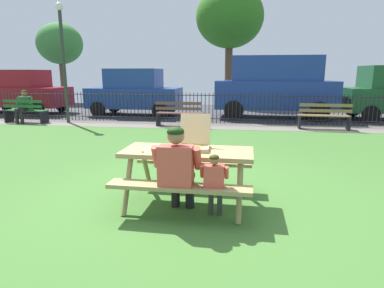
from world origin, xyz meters
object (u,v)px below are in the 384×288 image
(adult_at_table, at_px, (177,168))
(lamp_post_walkway, at_px, (63,51))
(park_bench_right, at_px, (324,117))
(parked_car_far_left, at_px, (18,91))
(parked_car_left, at_px, (135,92))
(far_tree_left, at_px, (60,44))
(far_tree_midleft, at_px, (230,18))
(person_on_park_bench, at_px, (24,105))
(picnic_table_foreground, at_px, (188,162))
(parked_car_center, at_px, (275,86))
(pizza_slice_on_table, at_px, (148,151))
(park_bench_center, at_px, (179,114))
(pizza_box_open, at_px, (194,142))
(park_bench_left, at_px, (26,111))
(child_at_table, at_px, (214,181))

(adult_at_table, distance_m, lamp_post_walkway, 9.51)
(park_bench_right, height_order, parked_car_far_left, parked_car_far_left)
(park_bench_right, height_order, parked_car_left, parked_car_left)
(far_tree_left, relative_size, far_tree_midleft, 0.73)
(person_on_park_bench, bearing_deg, picnic_table_foreground, -43.48)
(parked_car_far_left, bearing_deg, park_bench_right, -11.86)
(adult_at_table, height_order, lamp_post_walkway, lamp_post_walkway)
(parked_car_center, xyz_separation_m, far_tree_left, (-12.43, 5.93, 2.23))
(lamp_post_walkway, bearing_deg, pizza_slice_on_table, -54.71)
(pizza_slice_on_table, xyz_separation_m, park_bench_center, (-0.82, 6.91, -0.36))
(parked_car_left, distance_m, far_tree_midleft, 8.02)
(adult_at_table, distance_m, parked_car_left, 10.61)
(pizza_box_open, bearing_deg, park_bench_center, 102.00)
(far_tree_left, bearing_deg, park_bench_right, -31.93)
(park_bench_left, distance_m, far_tree_left, 9.68)
(park_bench_center, distance_m, far_tree_left, 12.82)
(person_on_park_bench, relative_size, parked_car_center, 0.25)
(adult_at_table, bearing_deg, park_bench_center, 100.05)
(adult_at_table, height_order, parked_car_center, parked_car_center)
(lamp_post_walkway, distance_m, parked_car_left, 3.40)
(person_on_park_bench, distance_m, parked_car_far_left, 3.36)
(person_on_park_bench, bearing_deg, child_at_table, -44.04)
(child_at_table, distance_m, parked_car_far_left, 13.88)
(pizza_box_open, height_order, parked_car_far_left, parked_car_far_left)
(pizza_box_open, bearing_deg, parked_car_far_left, 134.90)
(park_bench_center, relative_size, park_bench_right, 0.99)
(picnic_table_foreground, height_order, park_bench_left, park_bench_left)
(picnic_table_foreground, distance_m, parked_car_center, 9.69)
(park_bench_right, xyz_separation_m, parked_car_far_left, (-12.67, 2.66, 0.59))
(parked_car_far_left, xyz_separation_m, far_tree_left, (-1.11, 5.93, 2.53))
(pizza_box_open, relative_size, parked_car_left, 0.14)
(adult_at_table, height_order, person_on_park_bench, same)
(picnic_table_foreground, xyz_separation_m, park_bench_left, (-7.11, 6.78, -0.18))
(pizza_box_open, relative_size, pizza_slice_on_table, 2.16)
(far_tree_left, bearing_deg, pizza_box_open, -55.70)
(lamp_post_walkway, relative_size, parked_car_center, 0.89)
(far_tree_left, bearing_deg, park_bench_center, -43.68)
(pizza_box_open, distance_m, parked_car_center, 9.56)
(picnic_table_foreground, height_order, child_at_table, child_at_table)
(pizza_box_open, xyz_separation_m, far_tree_left, (-10.41, 15.25, 2.68))
(picnic_table_foreground, distance_m, park_bench_left, 9.83)
(parked_car_far_left, height_order, far_tree_left, far_tree_left)
(parked_car_far_left, bearing_deg, adult_at_table, -47.30)
(park_bench_right, height_order, person_on_park_bench, person_on_park_bench)
(person_on_park_bench, distance_m, lamp_post_walkway, 2.48)
(adult_at_table, xyz_separation_m, person_on_park_bench, (-7.12, 7.30, 0.00))
(pizza_slice_on_table, bearing_deg, park_bench_right, 60.13)
(park_bench_left, xyz_separation_m, lamp_post_walkway, (1.54, 0.23, 2.14))
(lamp_post_walkway, relative_size, parked_car_far_left, 0.94)
(child_at_table, relative_size, person_on_park_bench, 0.73)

